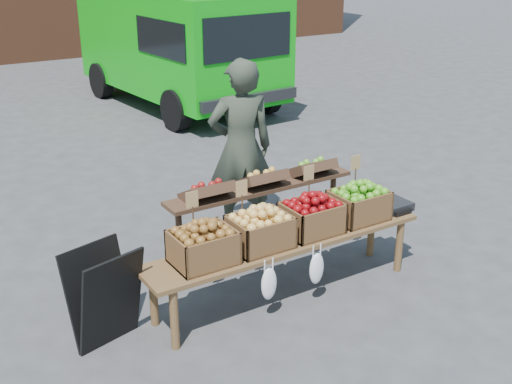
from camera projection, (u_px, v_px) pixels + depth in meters
ground at (234, 294)px, 5.89m from camera, size 80.00×80.00×0.00m
delivery_van at (178, 49)px, 12.15m from camera, size 2.57×4.98×2.16m
vendor at (241, 148)px, 6.83m from camera, size 0.81×0.65×1.92m
chalkboard_sign at (105, 297)px, 5.05m from camera, size 0.61×0.43×0.83m
back_table at (261, 212)px, 6.34m from camera, size 2.10×0.44×1.04m
display_bench at (286, 268)px, 5.76m from camera, size 2.70×0.56×0.57m
crate_golden_apples at (203, 247)px, 5.19m from camera, size 0.50×0.40×0.28m
crate_russet_pears at (260, 232)px, 5.47m from camera, size 0.50×0.40×0.28m
crate_red_apples at (312, 218)px, 5.74m from camera, size 0.50×0.40×0.28m
crate_green_apples at (359, 205)px, 6.01m from camera, size 0.50×0.40×0.28m
weighing_scale at (391, 206)px, 6.26m from camera, size 0.34×0.30×0.08m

